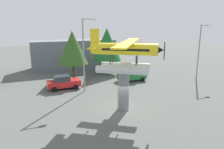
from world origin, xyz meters
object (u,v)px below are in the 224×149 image
Objects in this scene: display_pedestal at (123,91)px; streetlight_primary at (85,51)px; floatplane_monument at (125,54)px; tree_east at (73,48)px; car_mid_red at (63,82)px; tree_center_back at (107,44)px; streetlight_secondary at (200,48)px; storefront_building at (74,54)px; car_far_green at (131,75)px.

streetlight_primary reaches higher than display_pedestal.
floatplane_monument is 1.27× the size of tree_east.
car_mid_red is 0.55× the size of tree_center_back.
streetlight_primary is 17.64m from streetlight_secondary.
streetlight_primary is 0.58× the size of storefront_building.
storefront_building reaches higher than car_mid_red.
tree_east is at bearing 132.76° from floatplane_monument.
tree_east is 0.96× the size of tree_center_back.
streetlight_secondary reaches higher than car_mid_red.
streetlight_primary reaches higher than car_far_green.
streetlight_secondary is 1.12× the size of tree_east.
streetlight_secondary reaches higher than floatplane_monument.
tree_east is (-2.07, 13.88, 2.85)m from display_pedestal.
tree_east is (-17.78, 7.23, 0.04)m from streetlight_secondary.
streetlight_primary is at bearing -96.09° from storefront_building.
tree_center_back is at bearing 36.91° from car_mid_red.
display_pedestal is 17.28m from streetlight_secondary.
display_pedestal is 3.59m from floatplane_monument.
display_pedestal is 10.73m from car_far_green.
car_mid_red is 0.47× the size of streetlight_primary.
streetlight_secondary reaches higher than storefront_building.
tree_east is at bearing -102.11° from storefront_building.
storefront_building is (-0.44, 22.07, -2.86)m from floatplane_monument.
streetlight_primary is (-1.93, 7.04, 3.20)m from display_pedestal.
tree_east is at bearing 98.50° from display_pedestal.
tree_center_back reaches higher than tree_east.
floatplane_monument is 7.41m from streetlight_primary.
car_far_green is 8.82m from streetlight_primary.
car_far_green is at bearing 15.74° from streetlight_primary.
tree_east reaches higher than car_far_green.
streetlight_primary is 6.84m from tree_east.
display_pedestal is 0.41× the size of floatplane_monument.
floatplane_monument is 0.60× the size of storefront_building.
streetlight_primary is at bearing 178.70° from streetlight_secondary.
storefront_building is at bearing 90.86° from display_pedestal.
tree_east is at bearing 157.86° from streetlight_secondary.
floatplane_monument is 1.13× the size of streetlight_secondary.
tree_east is (2.35, 4.89, 3.88)m from car_mid_red.
display_pedestal is 0.53× the size of tree_east.
floatplane_monument is 11.13m from car_mid_red.
car_far_green is at bearing 58.88° from display_pedestal.
storefront_building is 8.29m from tree_center_back.
storefront_building is (1.60, 14.96, -2.47)m from streetlight_primary.
streetlight_secondary is (15.70, 6.64, 2.81)m from display_pedestal.
streetlight_primary reaches higher than tree_east.
floatplane_monument reaches higher than display_pedestal.
car_mid_red is 9.94m from car_far_green.
display_pedestal is at bearing -89.14° from storefront_building.
display_pedestal is 14.31m from tree_east.
display_pedestal is 7.97m from streetlight_primary.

